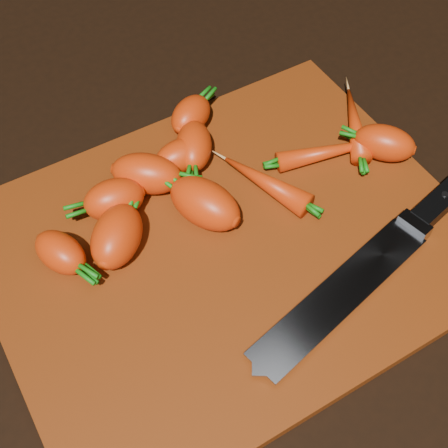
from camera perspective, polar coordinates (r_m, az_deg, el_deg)
ground at (r=0.68m, az=0.43°, el=-2.32°), size 2.00×2.00×0.01m
cutting_board at (r=0.67m, az=0.43°, el=-1.80°), size 0.50×0.40×0.01m
carrot_0 at (r=0.65m, az=-9.77°, el=-1.10°), size 0.09×0.09×0.05m
carrot_1 at (r=0.68m, az=-10.02°, el=2.24°), size 0.07×0.06×0.05m
carrot_2 at (r=0.70m, az=-7.09°, el=4.60°), size 0.09×0.09×0.05m
carrot_3 at (r=0.67m, az=-1.76°, el=1.89°), size 0.08×0.10×0.05m
carrot_4 at (r=0.72m, az=-3.97°, el=6.23°), size 0.06×0.04×0.04m
carrot_5 at (r=0.77m, az=-3.05°, el=9.91°), size 0.07×0.07×0.04m
carrot_6 at (r=0.76m, az=14.47°, el=7.20°), size 0.08×0.08×0.04m
carrot_7 at (r=0.78m, az=11.87°, el=9.01°), size 0.08×0.12×0.02m
carrot_8 at (r=0.75m, az=9.99°, el=6.62°), size 0.14×0.06×0.02m
carrot_9 at (r=0.70m, az=3.81°, el=3.85°), size 0.07×0.12×0.03m
carrot_10 at (r=0.73m, az=-2.79°, el=7.14°), size 0.07×0.08×0.04m
carrot_11 at (r=0.66m, az=-14.73°, el=-2.52°), size 0.06×0.07×0.04m
knife at (r=0.64m, az=11.89°, el=-5.09°), size 0.37×0.12×0.02m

